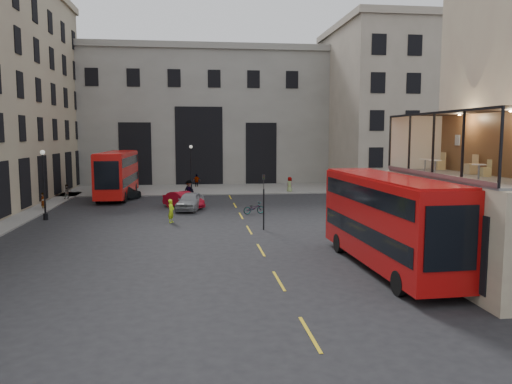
{
  "coord_description": "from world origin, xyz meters",
  "views": [
    {
      "loc": [
        -5.67,
        -21.31,
        6.49
      ],
      "look_at": [
        -1.94,
        8.68,
        3.0
      ],
      "focal_mm": 35.0,
      "sensor_mm": 36.0,
      "label": 1
    }
  ],
  "objects": [
    {
      "name": "car_c",
      "position": [
        -12.66,
        29.09,
        0.7
      ],
      "size": [
        3.44,
        5.18,
        1.39
      ],
      "primitive_type": "imported",
      "rotation": [
        0.0,
        0.0,
        2.8
      ],
      "color": "black",
      "rests_on": "ground"
    },
    {
      "name": "host_frontage",
      "position": [
        6.5,
        0.0,
        2.25
      ],
      "size": [
        3.0,
        11.0,
        4.5
      ],
      "primitive_type": "cube",
      "color": "tan",
      "rests_on": "ground"
    },
    {
      "name": "traffic_light_far",
      "position": [
        -15.0,
        28.0,
        2.42
      ],
      "size": [
        0.16,
        0.2,
        3.8
      ],
      "color": "black",
      "rests_on": "ground"
    },
    {
      "name": "gateway",
      "position": [
        -5.0,
        47.99,
        9.39
      ],
      "size": [
        35.0,
        10.6,
        18.0
      ],
      "color": "gray",
      "rests_on": "ground"
    },
    {
      "name": "street_lamp_a",
      "position": [
        -17.0,
        18.0,
        2.39
      ],
      "size": [
        0.36,
        0.36,
        5.33
      ],
      "color": "black",
      "rests_on": "ground"
    },
    {
      "name": "building_right",
      "position": [
        20.0,
        39.97,
        10.39
      ],
      "size": [
        16.6,
        18.6,
        20.0
      ],
      "color": "#AC9E8B",
      "rests_on": "ground"
    },
    {
      "name": "cafe_chair_d",
      "position": [
        7.49,
        4.14,
        4.88
      ],
      "size": [
        0.49,
        0.49,
        0.94
      ],
      "color": "tan",
      "rests_on": "cafe_floor"
    },
    {
      "name": "pedestrian_d",
      "position": [
        4.98,
        33.57,
        0.88
      ],
      "size": [
        0.98,
        1.01,
        1.75
      ],
      "primitive_type": "imported",
      "rotation": [
        0.0,
        0.0,
        2.27
      ],
      "color": "gray",
      "rests_on": "ground"
    },
    {
      "name": "pavement_far",
      "position": [
        -6.0,
        38.0,
        0.06
      ],
      "size": [
        40.0,
        12.0,
        0.12
      ],
      "primitive_type": "cube",
      "color": "slate",
      "rests_on": "ground"
    },
    {
      "name": "car_a",
      "position": [
        -6.06,
        21.67,
        0.78
      ],
      "size": [
        2.84,
        4.85,
        1.55
      ],
      "primitive_type": "imported",
      "rotation": [
        0.0,
        0.0,
        -0.23
      ],
      "color": "gray",
      "rests_on": "ground"
    },
    {
      "name": "cyclist",
      "position": [
        -7.41,
        15.61,
        0.87
      ],
      "size": [
        0.63,
        0.74,
        1.73
      ],
      "primitive_type": "imported",
      "rotation": [
        0.0,
        0.0,
        1.17
      ],
      "color": "#BEEE19",
      "rests_on": "ground"
    },
    {
      "name": "cafe_table_near",
      "position": [
        5.82,
        -2.37,
        5.06
      ],
      "size": [
        0.56,
        0.56,
        0.7
      ],
      "color": "beige",
      "rests_on": "cafe_floor"
    },
    {
      "name": "bus_near",
      "position": [
        3.5,
        1.4,
        2.54
      ],
      "size": [
        3.0,
        11.42,
        4.52
      ],
      "color": "#A70B0B",
      "rests_on": "ground"
    },
    {
      "name": "cafe_floor",
      "position": [
        6.5,
        0.0,
        4.55
      ],
      "size": [
        3.0,
        10.0,
        0.1
      ],
      "primitive_type": "cube",
      "color": "slate",
      "rests_on": "host_frontage"
    },
    {
      "name": "cafe_chair_c",
      "position": [
        7.5,
        1.05,
        4.89
      ],
      "size": [
        0.49,
        0.49,
        0.94
      ],
      "color": "tan",
      "rests_on": "cafe_floor"
    },
    {
      "name": "cafe_chair_b",
      "position": [
        7.38,
        -0.34,
        4.83
      ],
      "size": [
        0.41,
        0.41,
        0.77
      ],
      "color": "tan",
      "rests_on": "cafe_floor"
    },
    {
      "name": "cafe_table_mid",
      "position": [
        5.55,
        0.83,
        5.07
      ],
      "size": [
        0.56,
        0.56,
        0.7
      ],
      "color": "white",
      "rests_on": "cafe_floor"
    },
    {
      "name": "pedestrian_c",
      "position": [
        -5.38,
        40.0,
        0.81
      ],
      "size": [
        0.97,
        0.45,
        1.62
      ],
      "primitive_type": "imported",
      "rotation": [
        0.0,
        0.0,
        3.2
      ],
      "color": "gray",
      "rests_on": "ground"
    },
    {
      "name": "pedestrian_b",
      "position": [
        -6.21,
        28.38,
        0.99
      ],
      "size": [
        1.41,
        1.43,
        1.97
      ],
      "primitive_type": "imported",
      "rotation": [
        0.0,
        0.0,
        0.81
      ],
      "color": "gray",
      "rests_on": "ground"
    },
    {
      "name": "cafe_table_far",
      "position": [
        5.91,
        2.58,
        5.04
      ],
      "size": [
        0.53,
        0.53,
        0.66
      ],
      "color": "beige",
      "rests_on": "cafe_floor"
    },
    {
      "name": "ground",
      "position": [
        0.0,
        0.0,
        0.0
      ],
      "size": [
        140.0,
        140.0,
        0.0
      ],
      "primitive_type": "plane",
      "color": "black",
      "rests_on": "ground"
    },
    {
      "name": "pedestrian_a",
      "position": [
        -18.2,
        29.69,
        0.79
      ],
      "size": [
        0.92,
        0.82,
        1.57
      ],
      "primitive_type": "imported",
      "rotation": [
        0.0,
        0.0,
        0.35
      ],
      "color": "gray",
      "rests_on": "ground"
    },
    {
      "name": "street_lamp_b",
      "position": [
        -6.0,
        34.0,
        2.39
      ],
      "size": [
        0.36,
        0.36,
        5.33
      ],
      "color": "black",
      "rests_on": "ground"
    },
    {
      "name": "car_b",
      "position": [
        -6.66,
        22.91,
        0.72
      ],
      "size": [
        3.86,
        4.4,
        1.44
      ],
      "primitive_type": "imported",
      "rotation": [
        0.0,
        0.0,
        0.65
      ],
      "color": "maroon",
      "rests_on": "ground"
    },
    {
      "name": "pedestrian_e",
      "position": [
        -18.65,
        23.11,
        0.76
      ],
      "size": [
        0.4,
        0.58,
        1.52
      ],
      "primitive_type": "imported",
      "rotation": [
        0.0,
        0.0,
        4.65
      ],
      "color": "gray",
      "rests_on": "ground"
    },
    {
      "name": "bus_far",
      "position": [
        -13.48,
        31.02,
        2.66
      ],
      "size": [
        2.89,
        11.91,
        4.74
      ],
      "color": "red",
      "rests_on": "ground"
    },
    {
      "name": "bicycle",
      "position": [
        -0.85,
        18.92,
        0.48
      ],
      "size": [
        1.92,
        1.12,
        0.95
      ],
      "primitive_type": "imported",
      "rotation": [
        0.0,
        0.0,
        1.86
      ],
      "color": "gray",
      "rests_on": "ground"
    },
    {
      "name": "traffic_light_near",
      "position": [
        -1.0,
        12.0,
        2.42
      ],
      "size": [
        0.16,
        0.2,
        3.8
      ],
      "color": "black",
      "rests_on": "ground"
    }
  ]
}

